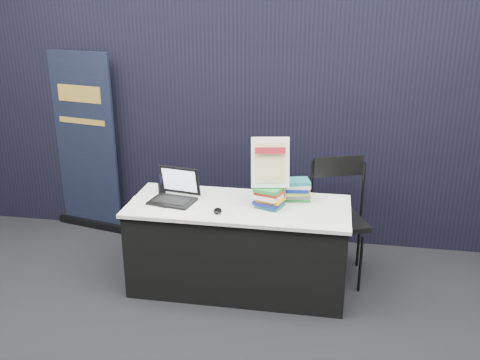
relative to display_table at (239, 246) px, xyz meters
name	(u,v)px	position (x,y,z in m)	size (l,w,h in m)	color
floor	(226,322)	(0.00, -0.55, -0.38)	(8.00, 8.00, 0.00)	black
wall_back	(284,41)	(0.00, 3.45, 1.37)	(8.00, 0.02, 3.50)	#B2AFA8
drape_partition	(258,121)	(0.00, 1.05, 0.82)	(6.00, 0.08, 2.40)	black
display_table	(239,246)	(0.00, 0.00, 0.00)	(1.80, 0.75, 0.75)	black
laptop	(174,193)	(-0.55, 0.00, 0.44)	(0.39, 0.34, 0.27)	black
mouse	(218,211)	(-0.13, -0.19, 0.39)	(0.07, 0.11, 0.03)	black
brochure_left	(149,202)	(-0.74, -0.07, 0.38)	(0.31, 0.22, 0.00)	silver
brochure_mid	(182,212)	(-0.41, -0.24, 0.38)	(0.28, 0.20, 0.00)	silver
brochure_right	(184,206)	(-0.42, -0.12, 0.38)	(0.28, 0.20, 0.00)	silver
pen_cup	(162,188)	(-0.70, 0.15, 0.42)	(0.07, 0.07, 0.08)	black
book_stack_tall	(269,197)	(0.25, -0.01, 0.46)	(0.25, 0.22, 0.17)	#1C686C
book_stack_short	(297,190)	(0.46, 0.19, 0.46)	(0.23, 0.19, 0.17)	#217C31
info_sign	(270,163)	(0.25, 0.02, 0.74)	(0.32, 0.17, 0.41)	black
pullup_banner	(86,153)	(-1.77, 0.95, 0.44)	(0.79, 0.27, 1.85)	black
stacking_chair	(336,214)	(0.79, 0.35, 0.20)	(0.61, 0.62, 1.04)	black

